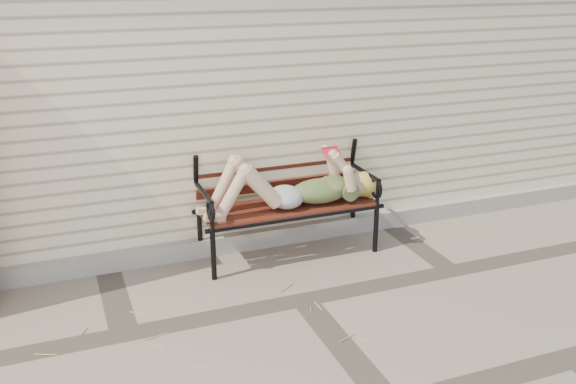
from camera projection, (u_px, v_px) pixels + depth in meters
name	position (u px, v px, depth m)	size (l,w,h in m)	color
ground	(304.00, 300.00, 4.57)	(80.00, 80.00, 0.00)	gray
house_wall	(195.00, 40.00, 6.69)	(8.00, 4.00, 3.00)	#F7E9C1
foundation_strip	(260.00, 238.00, 5.39)	(8.00, 0.10, 0.15)	#9F9B90
garden_bench	(284.00, 186.00, 5.18)	(1.56, 0.62, 1.01)	black
reading_woman	(292.00, 186.00, 5.06)	(1.47, 0.33, 0.46)	#09353F
straw_scatter	(64.00, 359.00, 3.87)	(2.73, 1.65, 0.01)	tan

